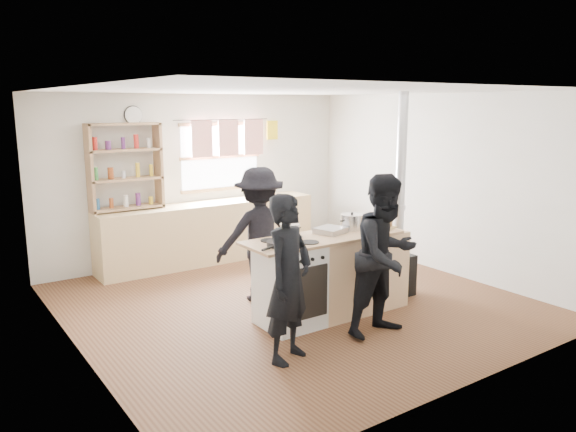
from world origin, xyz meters
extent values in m
cube|color=brown|center=(0.00, 0.00, -0.01)|extent=(5.00, 5.00, 0.01)
cube|color=#D7B881|center=(0.00, 2.22, 0.45)|extent=(3.40, 0.55, 0.90)
cube|color=tan|center=(-1.20, 2.34, 0.94)|extent=(1.00, 0.28, 0.03)
cube|color=tan|center=(-1.20, 2.34, 1.33)|extent=(1.00, 0.28, 0.03)
cube|color=tan|center=(-1.20, 2.34, 1.74)|extent=(1.00, 0.28, 0.03)
cube|color=tan|center=(-1.20, 2.34, 2.08)|extent=(1.00, 0.28, 0.03)
cube|color=tan|center=(-1.68, 2.34, 1.50)|extent=(0.04, 0.28, 1.20)
cube|color=tan|center=(-0.72, 2.34, 1.50)|extent=(0.04, 0.28, 1.20)
cylinder|color=silver|center=(0.96, 2.22, 1.06)|extent=(0.10, 0.10, 0.33)
cube|color=silver|center=(-0.45, -0.55, 0.45)|extent=(0.60, 0.60, 0.90)
cube|color=#D9B183|center=(0.45, -0.55, 0.45)|extent=(1.20, 0.60, 0.90)
cube|color=tan|center=(0.00, -0.55, 0.92)|extent=(1.84, 0.64, 0.03)
cylinder|color=black|center=(-0.62, -0.64, 0.96)|extent=(0.39, 0.39, 0.05)
cylinder|color=#296322|center=(-0.62, -0.64, 0.97)|extent=(0.27, 0.27, 0.02)
cube|color=silver|center=(0.16, -0.47, 0.96)|extent=(0.38, 0.36, 0.06)
cube|color=brown|center=(0.16, -0.47, 0.98)|extent=(0.32, 0.31, 0.02)
cylinder|color=silver|center=(-0.36, -0.42, 1.00)|extent=(0.21, 0.21, 0.15)
cylinder|color=silver|center=(-0.36, -0.42, 1.08)|extent=(0.22, 0.22, 0.01)
sphere|color=black|center=(-0.36, -0.42, 1.10)|extent=(0.03, 0.03, 0.03)
cylinder|color=silver|center=(0.48, -0.46, 1.01)|extent=(0.26, 0.26, 0.17)
cylinder|color=silver|center=(0.48, -0.46, 1.10)|extent=(0.27, 0.27, 0.01)
sphere|color=black|center=(0.48, -0.46, 1.12)|extent=(0.03, 0.03, 0.03)
cube|color=tan|center=(0.81, -0.66, 0.94)|extent=(0.33, 0.29, 0.02)
cube|color=olive|center=(0.81, -0.66, 1.00)|extent=(0.25, 0.18, 0.10)
cube|color=black|center=(1.24, -0.48, 0.26)|extent=(0.35, 0.35, 0.51)
cylinder|color=#ADADB2|center=(1.24, -0.48, 1.51)|extent=(0.12, 0.12, 1.99)
imported|color=black|center=(-0.92, -1.21, 0.78)|extent=(0.68, 0.58, 1.57)
imported|color=black|center=(0.24, -1.28, 0.84)|extent=(0.84, 0.67, 1.67)
imported|color=black|center=(-0.28, 0.32, 0.81)|extent=(1.16, 0.84, 1.63)
camera|label=1|loc=(-3.71, -5.26, 2.35)|focal=35.00mm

